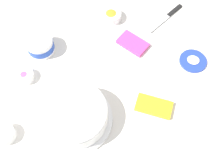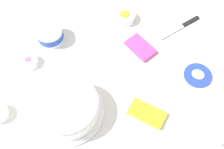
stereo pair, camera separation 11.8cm
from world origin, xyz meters
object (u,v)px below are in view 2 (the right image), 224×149
at_px(frosted_cake, 67,107).
at_px(sprinkle_bowl_orange, 125,16).
at_px(candy_box_upper, 147,113).
at_px(frosting_tub_lid, 198,75).
at_px(spreading_knife, 183,26).
at_px(candy_box_lower, 140,47).
at_px(sprinkle_bowl_green, 217,134).
at_px(paper_napkin, 93,44).
at_px(frosting_tub, 50,34).
at_px(sprinkle_bowl_rainbow, 29,61).

xyz_separation_m(frosted_cake, sprinkle_bowl_orange, (-0.04, -0.53, -0.03)).
relative_size(frosted_cake, candy_box_upper, 1.98).
distance_m(frosting_tub_lid, spreading_knife, 0.27).
bearing_deg(spreading_knife, frosting_tub_lid, 118.28).
relative_size(frosting_tub_lid, candy_box_upper, 0.83).
height_order(frosted_cake, candy_box_lower, frosted_cake).
bearing_deg(frosting_tub_lid, candy_box_upper, 59.39).
bearing_deg(sprinkle_bowl_orange, sprinkle_bowl_green, 141.95).
distance_m(frosting_tub_lid, candy_box_lower, 0.28).
bearing_deg(frosted_cake, sprinkle_bowl_orange, -94.25).
height_order(frosting_tub_lid, spreading_knife, frosting_tub_lid).
height_order(frosted_cake, paper_napkin, frosted_cake).
bearing_deg(spreading_knife, frosted_cake, 62.57).
bearing_deg(candy_box_upper, sprinkle_bowl_orange, -52.50).
relative_size(frosted_cake, frosting_tub_lid, 2.39).
distance_m(candy_box_lower, paper_napkin, 0.21).
relative_size(frosting_tub, sprinkle_bowl_orange, 1.25).
bearing_deg(spreading_knife, frosting_tub, 28.75).
xyz_separation_m(spreading_knife, candy_box_upper, (0.02, 0.49, 0.00)).
distance_m(frosted_cake, sprinkle_bowl_rainbow, 0.30).
xyz_separation_m(frosting_tub_lid, paper_napkin, (0.48, 0.01, -0.00)).
bearing_deg(frosting_tub_lid, sprinkle_bowl_rainbow, 16.91).
height_order(sprinkle_bowl_green, sprinkle_bowl_orange, sprinkle_bowl_orange).
height_order(spreading_knife, sprinkle_bowl_orange, sprinkle_bowl_orange).
distance_m(frosting_tub, candy_box_upper, 0.56).
distance_m(frosted_cake, candy_box_lower, 0.43).
distance_m(frosting_tub, sprinkle_bowl_rainbow, 0.16).
xyz_separation_m(frosted_cake, spreading_knife, (-0.31, -0.59, -0.05)).
height_order(sprinkle_bowl_rainbow, paper_napkin, sprinkle_bowl_rainbow).
bearing_deg(frosting_tub, frosting_tub_lid, -175.02).
bearing_deg(spreading_knife, candy_box_upper, 87.94).
distance_m(sprinkle_bowl_green, candy_box_lower, 0.48).
distance_m(spreading_knife, candy_box_upper, 0.49).
bearing_deg(sprinkle_bowl_orange, sprinkle_bowl_rainbow, 52.50).
bearing_deg(frosted_cake, spreading_knife, -117.43).
relative_size(sprinkle_bowl_green, candy_box_upper, 0.62).
relative_size(frosting_tub_lid, candy_box_lower, 0.89).
xyz_separation_m(candy_box_upper, paper_napkin, (0.33, -0.24, -0.01)).
relative_size(frosted_cake, spreading_knife, 1.39).
xyz_separation_m(frosted_cake, candy_box_upper, (-0.29, -0.11, -0.04)).
bearing_deg(sprinkle_bowl_rainbow, sprinkle_bowl_green, 178.62).
relative_size(sprinkle_bowl_orange, candy_box_upper, 0.67).
relative_size(sprinkle_bowl_rainbow, candy_box_lower, 0.58).
bearing_deg(sprinkle_bowl_orange, candy_box_lower, 133.07).
relative_size(frosted_cake, sprinkle_bowl_orange, 2.94).
bearing_deg(candy_box_lower, sprinkle_bowl_green, 173.14).
distance_m(sprinkle_bowl_green, sprinkle_bowl_orange, 0.66).
distance_m(frosted_cake, sprinkle_bowl_orange, 0.53).
bearing_deg(sprinkle_bowl_green, paper_napkin, -19.98).
distance_m(spreading_knife, sprinkle_bowl_rainbow, 0.72).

